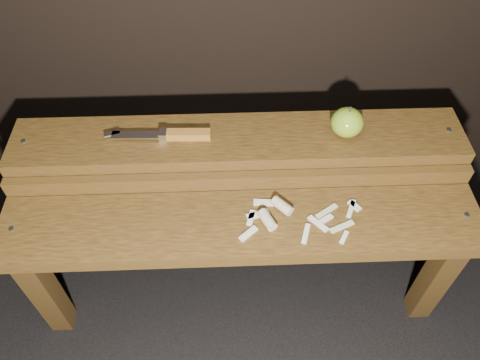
{
  "coord_description": "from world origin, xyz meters",
  "views": [
    {
      "loc": [
        -0.03,
        -0.71,
        1.36
      ],
      "look_at": [
        0.0,
        0.06,
        0.45
      ],
      "focal_mm": 35.0,
      "sensor_mm": 36.0,
      "label": 1
    }
  ],
  "objects_px": {
    "knife": "(175,135)",
    "apple": "(347,122)",
    "bench_rear_tier": "(239,159)",
    "bench_front_tier": "(242,241)"
  },
  "relations": [
    {
      "from": "bench_front_tier",
      "to": "apple",
      "type": "xyz_separation_m",
      "value": [
        0.28,
        0.23,
        0.18
      ]
    },
    {
      "from": "bench_rear_tier",
      "to": "apple",
      "type": "bearing_deg",
      "value": 0.88
    },
    {
      "from": "bench_rear_tier",
      "to": "apple",
      "type": "xyz_separation_m",
      "value": [
        0.28,
        0.0,
        0.12
      ]
    },
    {
      "from": "knife",
      "to": "apple",
      "type": "bearing_deg",
      "value": 0.15
    },
    {
      "from": "bench_front_tier",
      "to": "bench_rear_tier",
      "type": "xyz_separation_m",
      "value": [
        0.0,
        0.23,
        0.06
      ]
    },
    {
      "from": "bench_front_tier",
      "to": "apple",
      "type": "height_order",
      "value": "apple"
    },
    {
      "from": "bench_front_tier",
      "to": "bench_rear_tier",
      "type": "relative_size",
      "value": 1.0
    },
    {
      "from": "bench_front_tier",
      "to": "knife",
      "type": "bearing_deg",
      "value": 125.72
    },
    {
      "from": "bench_front_tier",
      "to": "knife",
      "type": "height_order",
      "value": "knife"
    },
    {
      "from": "bench_rear_tier",
      "to": "knife",
      "type": "bearing_deg",
      "value": 178.9
    }
  ]
}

